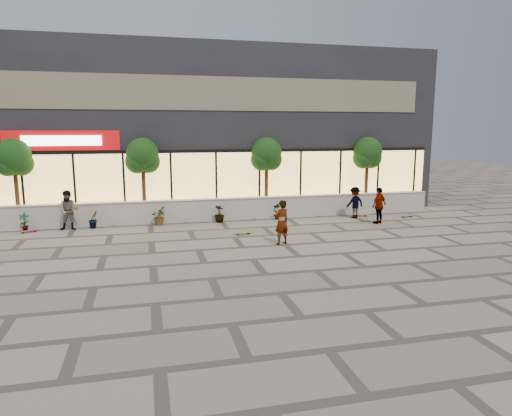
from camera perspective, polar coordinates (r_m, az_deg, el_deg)
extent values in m
plane|color=gray|center=(15.35, -0.38, -6.47)|extent=(80.00, 80.00, 0.00)
cube|color=beige|center=(21.94, -4.56, -0.20)|extent=(22.00, 0.35, 1.00)
cube|color=#B2AFA8|center=(21.86, -4.58, 1.15)|extent=(22.00, 0.42, 0.04)
cube|color=#222327|center=(27.06, -6.54, 9.64)|extent=(24.00, 9.00, 8.50)
cube|color=#FFCF66|center=(22.73, -4.99, 3.20)|extent=(23.04, 0.05, 3.00)
cube|color=black|center=(22.58, -5.04, 7.11)|extent=(23.04, 0.08, 0.15)
cube|color=#A40B0D|center=(22.58, -23.07, 7.76)|extent=(5.00, 0.10, 0.90)
cube|color=white|center=(22.51, -23.10, 7.76)|extent=(3.40, 0.06, 0.45)
cube|color=brown|center=(22.64, -5.16, 14.08)|extent=(21.60, 0.05, 1.60)
imported|color=#143410|center=(21.78, -26.99, -1.58)|extent=(0.43, 0.29, 0.81)
imported|color=#143410|center=(21.29, -19.65, -1.31)|extent=(0.57, 0.57, 0.81)
imported|color=#143410|center=(21.17, -12.10, -1.02)|extent=(0.68, 0.77, 0.81)
imported|color=#143410|center=(21.41, -4.59, -0.71)|extent=(0.64, 0.64, 0.81)
imported|color=#143410|center=(22.01, 2.63, -0.39)|extent=(0.46, 0.35, 0.81)
cylinder|color=#4B2D1B|center=(22.91, -27.73, 1.96)|extent=(0.18, 0.18, 3.24)
sphere|color=#143410|center=(22.79, -28.04, 5.82)|extent=(1.50, 1.50, 1.50)
sphere|color=#143410|center=(22.82, -28.61, 4.87)|extent=(1.10, 1.10, 1.10)
sphere|color=#143410|center=(22.79, -27.33, 4.96)|extent=(1.10, 1.10, 1.10)
cylinder|color=#4B2D1B|center=(22.21, -13.85, 2.59)|extent=(0.18, 0.18, 3.24)
sphere|color=#143410|center=(22.08, -14.01, 6.58)|extent=(1.50, 1.50, 1.50)
sphere|color=#143410|center=(22.05, -14.63, 5.61)|extent=(1.10, 1.10, 1.10)
sphere|color=#143410|center=(22.15, -13.33, 5.68)|extent=(1.10, 1.10, 1.10)
cylinder|color=#4B2D1B|center=(22.97, 1.30, 3.11)|extent=(0.18, 0.18, 3.24)
sphere|color=#143410|center=(22.84, 1.32, 6.97)|extent=(1.50, 1.50, 1.50)
sphere|color=#143410|center=(22.75, 0.73, 6.05)|extent=(1.10, 1.10, 1.10)
sphere|color=#143410|center=(22.98, 1.89, 6.08)|extent=(1.10, 1.10, 1.10)
cylinder|color=#4B2D1B|center=(24.95, 13.62, 3.37)|extent=(0.18, 0.18, 3.24)
sphere|color=#143410|center=(24.83, 13.77, 6.92)|extent=(1.50, 1.50, 1.50)
sphere|color=#143410|center=(24.69, 13.27, 6.09)|extent=(1.10, 1.10, 1.10)
sphere|color=#143410|center=(25.01, 14.19, 6.09)|extent=(1.10, 1.10, 1.10)
imported|color=silver|center=(17.20, 3.22, -1.80)|extent=(0.72, 0.60, 1.69)
imported|color=tan|center=(21.19, -22.36, -0.28)|extent=(0.86, 0.68, 1.72)
imported|color=white|center=(21.71, 15.13, 0.30)|extent=(1.06, 0.82, 1.68)
imported|color=#98371B|center=(22.80, 12.24, 0.67)|extent=(1.10, 0.78, 1.54)
cube|color=olive|center=(18.91, -1.62, -3.08)|extent=(0.79, 0.37, 0.02)
cylinder|color=black|center=(19.08, -1.07, -3.14)|extent=(0.06, 0.04, 0.05)
cylinder|color=black|center=(18.96, -0.89, -3.22)|extent=(0.06, 0.04, 0.05)
cylinder|color=black|center=(18.89, -2.35, -3.28)|extent=(0.06, 0.04, 0.05)
cylinder|color=black|center=(18.77, -2.17, -3.36)|extent=(0.06, 0.04, 0.05)
cube|color=red|center=(21.55, -26.52, -2.54)|extent=(0.72, 0.50, 0.02)
cylinder|color=black|center=(21.68, -25.99, -2.58)|extent=(0.06, 0.05, 0.05)
cylinder|color=black|center=(21.55, -25.89, -2.63)|extent=(0.06, 0.05, 0.05)
cylinder|color=black|center=(21.57, -27.12, -2.72)|extent=(0.06, 0.05, 0.05)
cylinder|color=black|center=(21.44, -27.03, -2.78)|extent=(0.06, 0.05, 0.05)
cube|color=#905D2F|center=(23.40, 12.96, -0.82)|extent=(0.82, 0.35, 0.02)
cylinder|color=black|center=(23.54, 13.48, -0.92)|extent=(0.06, 0.04, 0.06)
cylinder|color=black|center=(23.41, 13.58, -0.98)|extent=(0.06, 0.04, 0.06)
cylinder|color=black|center=(23.41, 12.33, -0.93)|extent=(0.06, 0.04, 0.06)
cylinder|color=black|center=(23.28, 12.42, -1.00)|extent=(0.06, 0.04, 0.06)
cube|color=#684D8E|center=(23.83, 18.35, -0.88)|extent=(0.80, 0.36, 0.02)
cylinder|color=black|center=(24.06, 18.64, -0.94)|extent=(0.06, 0.04, 0.06)
cylinder|color=black|center=(23.96, 18.87, -0.99)|extent=(0.06, 0.04, 0.06)
cylinder|color=black|center=(23.73, 17.82, -1.04)|extent=(0.06, 0.04, 0.06)
cylinder|color=black|center=(23.63, 18.05, -1.10)|extent=(0.06, 0.04, 0.06)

